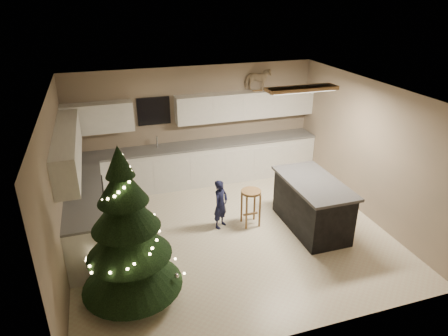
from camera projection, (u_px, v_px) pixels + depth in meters
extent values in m
plane|color=beige|center=(230.00, 232.00, 7.33)|extent=(5.50, 5.50, 0.00)
cube|color=gray|center=(195.00, 125.00, 8.96)|extent=(5.50, 0.02, 2.60)
cube|color=gray|center=(299.00, 252.00, 4.62)|extent=(5.50, 0.02, 2.60)
cube|color=gray|center=(58.00, 191.00, 6.03)|extent=(0.02, 5.00, 2.60)
cube|color=gray|center=(368.00, 150.00, 7.56)|extent=(0.02, 5.00, 2.60)
cube|color=silver|center=(231.00, 93.00, 6.26)|extent=(5.50, 5.00, 0.02)
cube|color=olive|center=(302.00, 89.00, 6.73)|extent=(1.25, 0.32, 0.06)
cube|color=white|center=(302.00, 91.00, 6.74)|extent=(1.15, 0.24, 0.02)
cube|color=white|center=(199.00, 164.00, 9.05)|extent=(5.48, 0.60, 0.90)
cube|color=white|center=(87.00, 216.00, 6.98)|extent=(0.60, 2.60, 0.90)
cube|color=slate|center=(199.00, 145.00, 8.85)|extent=(5.48, 0.62, 0.04)
cube|color=slate|center=(83.00, 193.00, 6.79)|extent=(0.62, 2.60, 0.04)
cube|color=white|center=(98.00, 118.00, 8.08)|extent=(1.40, 0.35, 0.60)
cube|color=white|center=(246.00, 105.00, 8.97)|extent=(3.20, 0.35, 0.60)
cube|color=white|center=(68.00, 148.00, 6.54)|extent=(0.35, 2.60, 0.60)
cube|color=black|center=(154.00, 111.00, 8.52)|extent=(0.70, 0.04, 0.60)
cube|color=#99999E|center=(158.00, 150.00, 8.62)|extent=(0.55, 0.40, 0.06)
cylinder|color=#99999E|center=(157.00, 142.00, 8.64)|extent=(0.03, 0.03, 0.24)
cube|color=black|center=(88.00, 208.00, 7.25)|extent=(0.64, 0.75, 0.90)
cube|color=black|center=(68.00, 180.00, 6.93)|extent=(0.10, 0.75, 0.30)
cube|color=black|center=(312.00, 206.00, 7.32)|extent=(0.80, 1.60, 0.90)
cube|color=#2D2D2D|center=(314.00, 183.00, 7.12)|extent=(0.90, 1.70, 0.05)
cylinder|color=olive|center=(251.00, 192.00, 7.31)|extent=(0.37, 0.37, 0.04)
cylinder|color=olive|center=(246.00, 213.00, 7.31)|extent=(0.04, 0.04, 0.67)
cylinder|color=olive|center=(260.00, 211.00, 7.38)|extent=(0.04, 0.04, 0.67)
cylinder|color=olive|center=(242.00, 206.00, 7.54)|extent=(0.04, 0.04, 0.67)
cylinder|color=olive|center=(254.00, 204.00, 7.61)|extent=(0.04, 0.04, 0.67)
cube|color=olive|center=(250.00, 214.00, 7.51)|extent=(0.28, 0.03, 0.03)
cylinder|color=#3F2816|center=(134.00, 287.00, 5.75)|extent=(0.13, 0.13, 0.31)
cone|color=black|center=(131.00, 264.00, 5.58)|extent=(1.42, 1.42, 0.73)
cone|color=black|center=(128.00, 235.00, 5.39)|extent=(1.17, 1.17, 0.63)
cone|color=black|center=(124.00, 209.00, 5.22)|extent=(0.92, 0.92, 0.57)
cone|color=black|center=(121.00, 184.00, 5.07)|extent=(0.67, 0.67, 0.52)
cone|color=black|center=(119.00, 161.00, 4.94)|extent=(0.38, 0.38, 0.42)
sphere|color=#FFD88C|center=(184.00, 271.00, 5.92)|extent=(0.04, 0.04, 0.04)
sphere|color=#FFD88C|center=(176.00, 260.00, 6.09)|extent=(0.04, 0.04, 0.04)
sphere|color=#FFD88C|center=(165.00, 251.00, 6.21)|extent=(0.04, 0.04, 0.04)
sphere|color=#FFD88C|center=(151.00, 245.00, 6.26)|extent=(0.04, 0.04, 0.04)
sphere|color=#FFD88C|center=(136.00, 243.00, 6.24)|extent=(0.04, 0.04, 0.04)
sphere|color=#FFD88C|center=(121.00, 243.00, 6.15)|extent=(0.04, 0.04, 0.04)
sphere|color=#FFD88C|center=(107.00, 246.00, 6.00)|extent=(0.04, 0.04, 0.04)
sphere|color=#FFD88C|center=(96.00, 251.00, 5.82)|extent=(0.04, 0.04, 0.04)
sphere|color=#FFD88C|center=(88.00, 257.00, 5.61)|extent=(0.04, 0.04, 0.04)
sphere|color=#FFD88C|center=(86.00, 263.00, 5.40)|extent=(0.04, 0.04, 0.04)
sphere|color=#FFD88C|center=(88.00, 268.00, 5.23)|extent=(0.04, 0.04, 0.04)
sphere|color=#FFD88C|center=(96.00, 272.00, 5.09)|extent=(0.04, 0.04, 0.04)
sphere|color=#FFD88C|center=(107.00, 272.00, 5.00)|extent=(0.04, 0.04, 0.04)
sphere|color=#FFD88C|center=(121.00, 269.00, 4.98)|extent=(0.04, 0.04, 0.04)
sphere|color=#FFD88C|center=(135.00, 264.00, 5.00)|extent=(0.04, 0.04, 0.04)
sphere|color=#FFD88C|center=(147.00, 256.00, 5.08)|extent=(0.04, 0.04, 0.04)
sphere|color=#FFD88C|center=(155.00, 246.00, 5.18)|extent=(0.04, 0.04, 0.04)
sphere|color=#FFD88C|center=(160.00, 236.00, 5.30)|extent=(0.04, 0.04, 0.04)
sphere|color=#FFD88C|center=(160.00, 227.00, 5.42)|extent=(0.04, 0.04, 0.04)
sphere|color=#FFD88C|center=(156.00, 219.00, 5.52)|extent=(0.04, 0.04, 0.04)
sphere|color=#FFD88C|center=(150.00, 212.00, 5.59)|extent=(0.04, 0.04, 0.04)
sphere|color=#FFD88C|center=(142.00, 207.00, 5.62)|extent=(0.04, 0.04, 0.04)
sphere|color=#FFD88C|center=(132.00, 204.00, 5.61)|extent=(0.04, 0.04, 0.04)
sphere|color=#FFD88C|center=(123.00, 202.00, 5.56)|extent=(0.04, 0.04, 0.04)
sphere|color=#FFD88C|center=(114.00, 201.00, 5.48)|extent=(0.04, 0.04, 0.04)
sphere|color=#FFD88C|center=(107.00, 201.00, 5.37)|extent=(0.04, 0.04, 0.04)
sphere|color=#FFD88C|center=(103.00, 202.00, 5.26)|extent=(0.04, 0.04, 0.04)
sphere|color=#FFD88C|center=(101.00, 203.00, 5.15)|extent=(0.04, 0.04, 0.04)
sphere|color=#FFD88C|center=(102.00, 203.00, 5.05)|extent=(0.04, 0.04, 0.04)
sphere|color=#FFD88C|center=(105.00, 202.00, 4.97)|extent=(0.04, 0.04, 0.04)
sphere|color=#FFD88C|center=(110.00, 200.00, 4.92)|extent=(0.04, 0.04, 0.04)
sphere|color=#FFD88C|center=(116.00, 196.00, 4.90)|extent=(0.04, 0.04, 0.04)
sphere|color=#FFD88C|center=(122.00, 192.00, 4.90)|extent=(0.04, 0.04, 0.04)
sphere|color=#FFD88C|center=(126.00, 187.00, 4.91)|extent=(0.04, 0.04, 0.04)
sphere|color=#FFD88C|center=(130.00, 182.00, 4.94)|extent=(0.04, 0.04, 0.04)
sphere|color=#FFD88C|center=(131.00, 176.00, 4.97)|extent=(0.04, 0.04, 0.04)
sphere|color=#FFD88C|center=(131.00, 171.00, 5.00)|extent=(0.04, 0.04, 0.04)
sphere|color=#FFD88C|center=(129.00, 166.00, 5.02)|extent=(0.04, 0.04, 0.04)
sphere|color=#FFD88C|center=(126.00, 162.00, 5.02)|extent=(0.04, 0.04, 0.04)
sphere|color=#FFD88C|center=(123.00, 158.00, 5.00)|extent=(0.04, 0.04, 0.04)
sphere|color=#FFD88C|center=(120.00, 155.00, 4.98)|extent=(0.04, 0.04, 0.04)
sphere|color=silver|center=(176.00, 265.00, 5.83)|extent=(0.07, 0.07, 0.07)
sphere|color=silver|center=(104.00, 249.00, 5.90)|extent=(0.07, 0.07, 0.07)
sphere|color=silver|center=(121.00, 279.00, 5.04)|extent=(0.07, 0.07, 0.07)
sphere|color=silver|center=(158.00, 233.00, 5.69)|extent=(0.07, 0.07, 0.07)
sphere|color=silver|center=(102.00, 228.00, 5.49)|extent=(0.07, 0.07, 0.07)
sphere|color=silver|center=(128.00, 236.00, 5.01)|extent=(0.07, 0.07, 0.07)
sphere|color=silver|center=(140.00, 203.00, 5.44)|extent=(0.07, 0.07, 0.07)
sphere|color=silver|center=(107.00, 200.00, 5.16)|extent=(0.07, 0.07, 0.07)
sphere|color=silver|center=(127.00, 192.00, 4.98)|extent=(0.07, 0.07, 0.07)
sphere|color=silver|center=(124.00, 173.00, 5.10)|extent=(0.07, 0.07, 0.07)
sphere|color=silver|center=(116.00, 164.00, 4.94)|extent=(0.07, 0.07, 0.07)
imported|color=#161A40|center=(221.00, 204.00, 7.33)|extent=(0.41, 0.39, 0.95)
cube|color=olive|center=(258.00, 91.00, 8.88)|extent=(0.22, 0.02, 0.02)
cube|color=olive|center=(257.00, 90.00, 8.94)|extent=(0.22, 0.02, 0.02)
imported|color=#C8AD8F|center=(258.00, 79.00, 8.81)|extent=(0.61, 0.38, 0.48)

